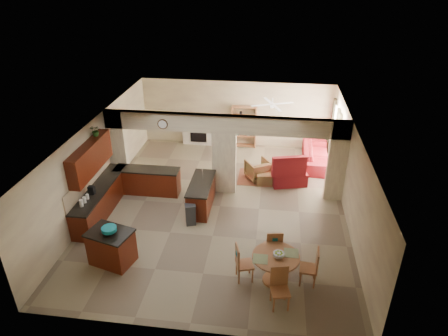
# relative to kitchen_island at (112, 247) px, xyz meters

# --- Properties ---
(floor) EXTENTS (10.00, 10.00, 0.00)m
(floor) POSITION_rel_kitchen_island_xyz_m (2.47, 3.04, -0.49)
(floor) COLOR #82765A
(floor) RESTS_ON ground
(ceiling) EXTENTS (10.00, 10.00, 0.00)m
(ceiling) POSITION_rel_kitchen_island_xyz_m (2.47, 3.04, 2.31)
(ceiling) COLOR white
(ceiling) RESTS_ON wall_back
(wall_back) EXTENTS (8.00, 0.00, 8.00)m
(wall_back) POSITION_rel_kitchen_island_xyz_m (2.47, 8.04, 0.91)
(wall_back) COLOR beige
(wall_back) RESTS_ON floor
(wall_front) EXTENTS (8.00, 0.00, 8.00)m
(wall_front) POSITION_rel_kitchen_island_xyz_m (2.47, -1.96, 0.91)
(wall_front) COLOR beige
(wall_front) RESTS_ON floor
(wall_left) EXTENTS (0.00, 10.00, 10.00)m
(wall_left) POSITION_rel_kitchen_island_xyz_m (-1.53, 3.04, 0.91)
(wall_left) COLOR beige
(wall_left) RESTS_ON floor
(wall_right) EXTENTS (0.00, 10.00, 10.00)m
(wall_right) POSITION_rel_kitchen_island_xyz_m (6.47, 3.04, 0.91)
(wall_right) COLOR beige
(wall_right) RESTS_ON floor
(partition_left_pier) EXTENTS (0.60, 0.25, 2.80)m
(partition_left_pier) POSITION_rel_kitchen_island_xyz_m (-1.23, 4.04, 0.91)
(partition_left_pier) COLOR beige
(partition_left_pier) RESTS_ON floor
(partition_center_pier) EXTENTS (0.80, 0.25, 2.20)m
(partition_center_pier) POSITION_rel_kitchen_island_xyz_m (2.47, 4.04, 0.61)
(partition_center_pier) COLOR beige
(partition_center_pier) RESTS_ON floor
(partition_right_pier) EXTENTS (0.60, 0.25, 2.80)m
(partition_right_pier) POSITION_rel_kitchen_island_xyz_m (6.17, 4.04, 0.91)
(partition_right_pier) COLOR beige
(partition_right_pier) RESTS_ON floor
(partition_header) EXTENTS (8.00, 0.25, 0.60)m
(partition_header) POSITION_rel_kitchen_island_xyz_m (2.47, 4.04, 2.01)
(partition_header) COLOR beige
(partition_header) RESTS_ON partition_center_pier
(kitchen_counter) EXTENTS (2.52, 3.29, 1.48)m
(kitchen_counter) POSITION_rel_kitchen_island_xyz_m (-0.79, 2.80, -0.02)
(kitchen_counter) COLOR #3F0E07
(kitchen_counter) RESTS_ON floor
(upper_cabinets) EXTENTS (0.35, 2.40, 0.90)m
(upper_cabinets) POSITION_rel_kitchen_island_xyz_m (-1.35, 2.24, 1.43)
(upper_cabinets) COLOR #3F0E07
(upper_cabinets) RESTS_ON wall_left
(peninsula) EXTENTS (0.70, 1.85, 0.91)m
(peninsula) POSITION_rel_kitchen_island_xyz_m (1.87, 2.93, -0.03)
(peninsula) COLOR #3F0E07
(peninsula) RESTS_ON floor
(wall_clock) EXTENTS (0.34, 0.03, 0.34)m
(wall_clock) POSITION_rel_kitchen_island_xyz_m (0.47, 3.89, 1.96)
(wall_clock) COLOR #492F18
(wall_clock) RESTS_ON partition_header
(rug) EXTENTS (1.60, 1.30, 0.01)m
(rug) POSITION_rel_kitchen_island_xyz_m (3.67, 5.14, -0.48)
(rug) COLOR brown
(rug) RESTS_ON floor
(fireplace) EXTENTS (1.60, 0.35, 1.20)m
(fireplace) POSITION_rel_kitchen_island_xyz_m (0.87, 7.88, 0.13)
(fireplace) COLOR silver
(fireplace) RESTS_ON floor
(shelving_unit) EXTENTS (1.00, 0.32, 1.80)m
(shelving_unit) POSITION_rel_kitchen_island_xyz_m (2.82, 7.86, 0.41)
(shelving_unit) COLOR #9F5936
(shelving_unit) RESTS_ON floor
(window_a) EXTENTS (0.02, 0.90, 1.90)m
(window_a) POSITION_rel_kitchen_island_xyz_m (6.44, 5.34, 0.71)
(window_a) COLOR white
(window_a) RESTS_ON wall_right
(window_b) EXTENTS (0.02, 0.90, 1.90)m
(window_b) POSITION_rel_kitchen_island_xyz_m (6.44, 7.04, 0.71)
(window_b) COLOR white
(window_b) RESTS_ON wall_right
(glazed_door) EXTENTS (0.02, 0.70, 2.10)m
(glazed_door) POSITION_rel_kitchen_island_xyz_m (6.44, 6.19, 0.56)
(glazed_door) COLOR white
(glazed_door) RESTS_ON wall_right
(drape_a_left) EXTENTS (0.10, 0.28, 2.30)m
(drape_a_left) POSITION_rel_kitchen_island_xyz_m (6.40, 4.74, 0.71)
(drape_a_left) COLOR #3B1C17
(drape_a_left) RESTS_ON wall_right
(drape_a_right) EXTENTS (0.10, 0.28, 2.30)m
(drape_a_right) POSITION_rel_kitchen_island_xyz_m (6.40, 5.94, 0.71)
(drape_a_right) COLOR #3B1C17
(drape_a_right) RESTS_ON wall_right
(drape_b_left) EXTENTS (0.10, 0.28, 2.30)m
(drape_b_left) POSITION_rel_kitchen_island_xyz_m (6.40, 6.44, 0.71)
(drape_b_left) COLOR #3B1C17
(drape_b_left) RESTS_ON wall_right
(drape_b_right) EXTENTS (0.10, 0.28, 2.30)m
(drape_b_right) POSITION_rel_kitchen_island_xyz_m (6.40, 7.64, 0.71)
(drape_b_right) COLOR #3B1C17
(drape_b_right) RESTS_ON wall_right
(ceiling_fan) EXTENTS (1.00, 1.00, 0.10)m
(ceiling_fan) POSITION_rel_kitchen_island_xyz_m (3.97, 6.04, 2.07)
(ceiling_fan) COLOR white
(ceiling_fan) RESTS_ON ceiling
(kitchen_island) EXTENTS (1.30, 1.07, 0.97)m
(kitchen_island) POSITION_rel_kitchen_island_xyz_m (0.00, 0.00, 0.00)
(kitchen_island) COLOR #3F0E07
(kitchen_island) RESTS_ON floor
(teal_bowl) EXTENTS (0.39, 0.39, 0.18)m
(teal_bowl) POSITION_rel_kitchen_island_xyz_m (0.03, -0.05, 0.57)
(teal_bowl) COLOR #137885
(teal_bowl) RESTS_ON kitchen_island
(trash_can) EXTENTS (0.36, 0.33, 0.63)m
(trash_can) POSITION_rel_kitchen_island_xyz_m (1.71, 1.96, -0.17)
(trash_can) COLOR #2F2F31
(trash_can) RESTS_ON floor
(dining_table) EXTENTS (1.17, 1.17, 0.80)m
(dining_table) POSITION_rel_kitchen_island_xyz_m (4.29, -0.17, 0.04)
(dining_table) COLOR #9F5936
(dining_table) RESTS_ON floor
(fruit_bowl) EXTENTS (0.27, 0.27, 0.15)m
(fruit_bowl) POSITION_rel_kitchen_island_xyz_m (4.35, -0.21, 0.38)
(fruit_bowl) COLOR #85B727
(fruit_bowl) RESTS_ON dining_table
(sofa) EXTENTS (2.56, 1.07, 0.74)m
(sofa) POSITION_rel_kitchen_island_xyz_m (5.77, 6.62, -0.12)
(sofa) COLOR maroon
(sofa) RESTS_ON floor
(chaise) EXTENTS (1.42, 1.26, 0.48)m
(chaise) POSITION_rel_kitchen_island_xyz_m (4.67, 4.97, -0.25)
(chaise) COLOR maroon
(chaise) RESTS_ON floor
(armchair) EXTENTS (1.07, 1.08, 0.72)m
(armchair) POSITION_rel_kitchen_island_xyz_m (3.58, 5.09, -0.13)
(armchair) COLOR maroon
(armchair) RESTS_ON floor
(ottoman) EXTENTS (0.62, 0.62, 0.41)m
(ottoman) POSITION_rel_kitchen_island_xyz_m (3.83, 4.79, -0.28)
(ottoman) COLOR maroon
(ottoman) RESTS_ON floor
(plant) EXTENTS (0.40, 0.38, 0.36)m
(plant) POSITION_rel_kitchen_island_xyz_m (-1.35, 2.87, 2.06)
(plant) COLOR #1B4512
(plant) RESTS_ON upper_cabinets
(chair_north) EXTENTS (0.49, 0.49, 1.02)m
(chair_north) POSITION_rel_kitchen_island_xyz_m (4.24, 0.53, 0.07)
(chair_north) COLOR #9F5936
(chair_north) RESTS_ON floor
(chair_east) EXTENTS (0.45, 0.45, 1.02)m
(chair_east) POSITION_rel_kitchen_island_xyz_m (5.19, -0.13, 0.07)
(chair_east) COLOR #9F5936
(chair_east) RESTS_ON floor
(chair_south) EXTENTS (0.50, 0.50, 1.02)m
(chair_south) POSITION_rel_kitchen_island_xyz_m (4.40, -0.90, 0.07)
(chair_south) COLOR #9F5936
(chair_south) RESTS_ON floor
(chair_west) EXTENTS (0.52, 0.52, 1.02)m
(chair_west) POSITION_rel_kitchen_island_xyz_m (3.45, -0.21, 0.07)
(chair_west) COLOR #9F5936
(chair_west) RESTS_ON floor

